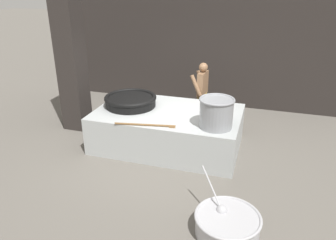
# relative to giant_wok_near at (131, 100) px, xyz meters

# --- Properties ---
(ground_plane) EXTENTS (60.00, 60.00, 0.00)m
(ground_plane) POSITION_rel_giant_wok_near_xyz_m (0.90, -0.07, -0.95)
(ground_plane) COLOR #666059
(back_wall) EXTENTS (8.64, 0.24, 4.11)m
(back_wall) POSITION_rel_giant_wok_near_xyz_m (0.90, 2.95, 1.10)
(back_wall) COLOR #2D2826
(back_wall) RESTS_ON ground_plane
(support_pillar) EXTENTS (0.53, 0.53, 4.11)m
(support_pillar) POSITION_rel_giant_wok_near_xyz_m (-1.58, 0.24, 1.10)
(support_pillar) COLOR #2D2826
(support_pillar) RESTS_ON ground_plane
(hearth_platform) EXTENTS (3.12, 1.91, 0.82)m
(hearth_platform) POSITION_rel_giant_wok_near_xyz_m (0.90, -0.07, -0.54)
(hearth_platform) COLOR #B2B7B7
(hearth_platform) RESTS_ON ground_plane
(giant_wok_near) EXTENTS (1.17, 1.17, 0.24)m
(giant_wok_near) POSITION_rel_giant_wok_near_xyz_m (0.00, 0.00, 0.00)
(giant_wok_near) COLOR black
(giant_wok_near) RESTS_ON hearth_platform
(stock_pot) EXTENTS (0.68, 0.68, 0.58)m
(stock_pot) POSITION_rel_giant_wok_near_xyz_m (2.02, -0.57, 0.17)
(stock_pot) COLOR gray
(stock_pot) RESTS_ON hearth_platform
(stirring_paddle) EXTENTS (1.19, 0.29, 0.04)m
(stirring_paddle) POSITION_rel_giant_wok_near_xyz_m (0.75, -0.92, -0.11)
(stirring_paddle) COLOR brown
(stirring_paddle) RESTS_ON hearth_platform
(cook) EXTENTS (0.39, 0.60, 1.58)m
(cook) POSITION_rel_giant_wok_near_xyz_m (1.34, 1.40, -0.09)
(cook) COLOR #8C6647
(cook) RESTS_ON ground_plane
(prep_bowl_vegetables) EXTENTS (1.02, 1.08, 0.73)m
(prep_bowl_vegetables) POSITION_rel_giant_wok_near_xyz_m (2.56, -2.48, -0.77)
(prep_bowl_vegetables) COLOR #B7B7BC
(prep_bowl_vegetables) RESTS_ON ground_plane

